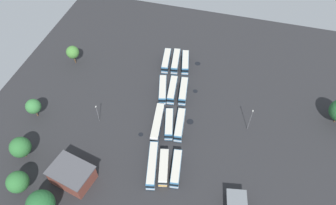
{
  "coord_description": "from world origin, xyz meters",
  "views": [
    {
      "loc": [
        -66.64,
        -17.55,
        84.72
      ],
      "look_at": [
        1.81,
        1.48,
        1.54
      ],
      "focal_mm": 33.83,
      "sensor_mm": 36.0,
      "label": 1
    }
  ],
  "objects_px": {
    "bus_row0_slot0": "(176,168)",
    "bus_row0_slot1": "(164,167)",
    "depot_building": "(72,175)",
    "bus_row2_slot1": "(172,90)",
    "bus_row3_slot1": "(176,61)",
    "bus_row3_slot2": "(166,61)",
    "bus_row1_slot2": "(157,123)",
    "tree_north_edge": "(73,52)",
    "bus_row3_slot0": "(185,62)",
    "tree_west_edge": "(41,204)",
    "tree_northwest": "(18,182)",
    "tree_south_edge": "(33,106)",
    "bus_row0_slot2": "(152,165)",
    "lamp_post_near_entrance": "(250,119)",
    "bus_row2_slot2": "(163,89)",
    "bus_row1_slot0": "(180,125)",
    "bus_row1_slot1": "(169,124)",
    "lamp_post_by_building": "(97,113)",
    "tree_east_edge": "(20,147)",
    "bus_row2_slot0": "(183,91)"
  },
  "relations": [
    {
      "from": "bus_row0_slot0",
      "to": "bus_row0_slot1",
      "type": "distance_m",
      "value": 3.68
    },
    {
      "from": "bus_row0_slot1",
      "to": "depot_building",
      "type": "relative_size",
      "value": 0.83
    },
    {
      "from": "bus_row2_slot1",
      "to": "bus_row3_slot1",
      "type": "relative_size",
      "value": 0.98
    },
    {
      "from": "bus_row3_slot1",
      "to": "bus_row3_slot2",
      "type": "bearing_deg",
      "value": 100.51
    },
    {
      "from": "bus_row1_slot2",
      "to": "tree_north_edge",
      "type": "distance_m",
      "value": 45.58
    },
    {
      "from": "bus_row3_slot0",
      "to": "tree_west_edge",
      "type": "relative_size",
      "value": 1.19
    },
    {
      "from": "bus_row3_slot2",
      "to": "tree_northwest",
      "type": "bearing_deg",
      "value": 158.01
    },
    {
      "from": "tree_south_edge",
      "to": "bus_row2_slot1",
      "type": "bearing_deg",
      "value": -61.83
    },
    {
      "from": "tree_west_edge",
      "to": "bus_row0_slot2",
      "type": "bearing_deg",
      "value": -48.9
    },
    {
      "from": "bus_row0_slot2",
      "to": "bus_row3_slot2",
      "type": "xyz_separation_m",
      "value": [
        45.08,
        8.41,
        -0.0
      ]
    },
    {
      "from": "bus_row3_slot1",
      "to": "lamp_post_near_entrance",
      "type": "distance_m",
      "value": 38.8
    },
    {
      "from": "bus_row2_slot2",
      "to": "bus_row3_slot0",
      "type": "distance_m",
      "value": 16.73
    },
    {
      "from": "bus_row1_slot0",
      "to": "bus_row3_slot0",
      "type": "distance_m",
      "value": 30.13
    },
    {
      "from": "bus_row1_slot1",
      "to": "lamp_post_by_building",
      "type": "relative_size",
      "value": 1.51
    },
    {
      "from": "bus_row2_slot1",
      "to": "bus_row3_slot0",
      "type": "xyz_separation_m",
      "value": [
        15.36,
        -1.04,
        -0.0
      ]
    },
    {
      "from": "tree_west_edge",
      "to": "bus_row3_slot2",
      "type": "bearing_deg",
      "value": -13.05
    },
    {
      "from": "bus_row0_slot2",
      "to": "tree_west_edge",
      "type": "relative_size",
      "value": 1.58
    },
    {
      "from": "bus_row1_slot1",
      "to": "tree_north_edge",
      "type": "bearing_deg",
      "value": 65.02
    },
    {
      "from": "bus_row1_slot0",
      "to": "tree_west_edge",
      "type": "relative_size",
      "value": 1.27
    },
    {
      "from": "bus_row1_slot1",
      "to": "bus_row3_slot0",
      "type": "xyz_separation_m",
      "value": [
        30.3,
        1.83,
        -0.0
      ]
    },
    {
      "from": "bus_row3_slot0",
      "to": "bus_row1_slot2",
      "type": "bearing_deg",
      "value": 176.54
    },
    {
      "from": "bus_row0_slot0",
      "to": "tree_northwest",
      "type": "xyz_separation_m",
      "value": [
        -17.3,
        40.33,
        3.13
      ]
    },
    {
      "from": "lamp_post_by_building",
      "to": "bus_row1_slot2",
      "type": "bearing_deg",
      "value": -81.68
    },
    {
      "from": "bus_row2_slot1",
      "to": "tree_northwest",
      "type": "bearing_deg",
      "value": 146.63
    },
    {
      "from": "bus_row1_slot0",
      "to": "bus_row0_slot0",
      "type": "bearing_deg",
      "value": -169.71
    },
    {
      "from": "bus_row1_slot2",
      "to": "tree_north_edge",
      "type": "height_order",
      "value": "tree_north_edge"
    },
    {
      "from": "bus_row2_slot2",
      "to": "bus_row3_slot0",
      "type": "bearing_deg",
      "value": -15.33
    },
    {
      "from": "bus_row0_slot2",
      "to": "bus_row2_slot2",
      "type": "height_order",
      "value": "same"
    },
    {
      "from": "lamp_post_by_building",
      "to": "tree_east_edge",
      "type": "xyz_separation_m",
      "value": [
        -18.78,
        16.24,
        0.99
      ]
    },
    {
      "from": "bus_row0_slot1",
      "to": "bus_row2_slot2",
      "type": "height_order",
      "value": "same"
    },
    {
      "from": "bus_row0_slot1",
      "to": "bus_row1_slot0",
      "type": "distance_m",
      "value": 16.38
    },
    {
      "from": "bus_row2_slot2",
      "to": "bus_row3_slot1",
      "type": "bearing_deg",
      "value": -2.57
    },
    {
      "from": "bus_row1_slot0",
      "to": "tree_north_edge",
      "type": "xyz_separation_m",
      "value": [
        19.82,
        47.37,
        3.52
      ]
    },
    {
      "from": "bus_row2_slot1",
      "to": "lamp_post_near_entrance",
      "type": "distance_m",
      "value": 29.37
    },
    {
      "from": "bus_row2_slot2",
      "to": "tree_south_edge",
      "type": "bearing_deg",
      "value": 119.36
    },
    {
      "from": "lamp_post_near_entrance",
      "to": "lamp_post_by_building",
      "type": "distance_m",
      "value": 49.19
    },
    {
      "from": "bus_row1_slot2",
      "to": "tree_east_edge",
      "type": "relative_size",
      "value": 1.8
    },
    {
      "from": "bus_row2_slot0",
      "to": "tree_northwest",
      "type": "distance_m",
      "value": 59.34
    },
    {
      "from": "bus_row3_slot0",
      "to": "tree_east_edge",
      "type": "distance_m",
      "value": 64.83
    },
    {
      "from": "bus_row2_slot0",
      "to": "depot_building",
      "type": "height_order",
      "value": "depot_building"
    },
    {
      "from": "tree_south_edge",
      "to": "tree_west_edge",
      "type": "distance_m",
      "value": 35.39
    },
    {
      "from": "bus_row1_slot1",
      "to": "tree_northwest",
      "type": "xyz_separation_m",
      "value": [
        -32.35,
        34.01,
        3.13
      ]
    },
    {
      "from": "lamp_post_near_entrance",
      "to": "bus_row3_slot1",
      "type": "bearing_deg",
      "value": 52.1
    },
    {
      "from": "bus_row1_slot0",
      "to": "bus_row1_slot1",
      "type": "relative_size",
      "value": 1.06
    },
    {
      "from": "bus_row1_slot1",
      "to": "bus_row3_slot2",
      "type": "height_order",
      "value": "same"
    },
    {
      "from": "bus_row1_slot2",
      "to": "bus_row1_slot1",
      "type": "bearing_deg",
      "value": -78.64
    },
    {
      "from": "bus_row0_slot2",
      "to": "tree_northwest",
      "type": "distance_m",
      "value": 37.27
    },
    {
      "from": "bus_row2_slot0",
      "to": "tree_northwest",
      "type": "xyz_separation_m",
      "value": [
        -47.78,
        35.05,
        3.13
      ]
    },
    {
      "from": "bus_row0_slot0",
      "to": "tree_west_edge",
      "type": "bearing_deg",
      "value": 124.91
    },
    {
      "from": "bus_row0_slot0",
      "to": "bus_row2_slot2",
      "type": "xyz_separation_m",
      "value": [
        29.22,
        12.57,
        0.0
      ]
    }
  ]
}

